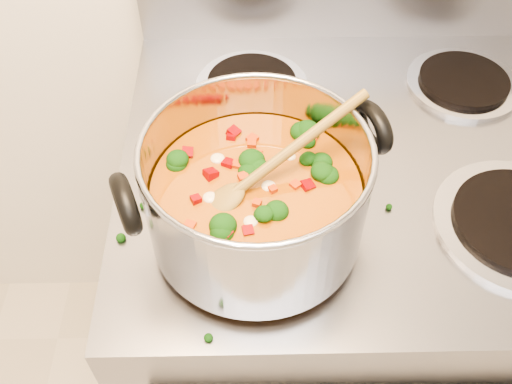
# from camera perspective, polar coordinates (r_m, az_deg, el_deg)

# --- Properties ---
(electric_range) EXTENTS (0.75, 0.68, 1.08)m
(electric_range) POSITION_cam_1_polar(r_m,az_deg,el_deg) (1.24, 8.16, -10.54)
(electric_range) COLOR gray
(electric_range) RESTS_ON ground
(stockpot) EXTENTS (0.33, 0.27, 0.16)m
(stockpot) POSITION_cam_1_polar(r_m,az_deg,el_deg) (0.69, -0.00, -0.29)
(stockpot) COLOR #A2A3AA
(stockpot) RESTS_ON electric_range
(wooden_spoon) EXTENTS (0.21, 0.14, 0.10)m
(wooden_spoon) POSITION_cam_1_polar(r_m,az_deg,el_deg) (0.67, 0.45, 1.90)
(wooden_spoon) COLOR olive
(wooden_spoon) RESTS_ON stockpot
(cooktop_crumbs) EXTENTS (0.34, 0.29, 0.01)m
(cooktop_crumbs) POSITION_cam_1_polar(r_m,az_deg,el_deg) (0.81, -1.14, 0.34)
(cooktop_crumbs) COLOR black
(cooktop_crumbs) RESTS_ON electric_range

